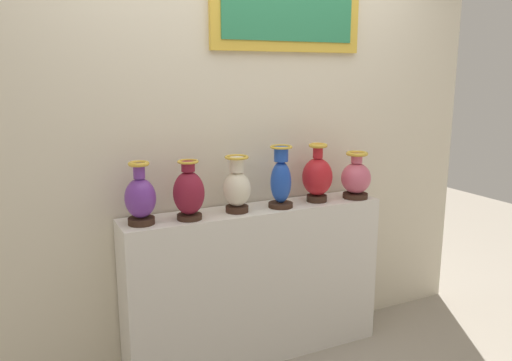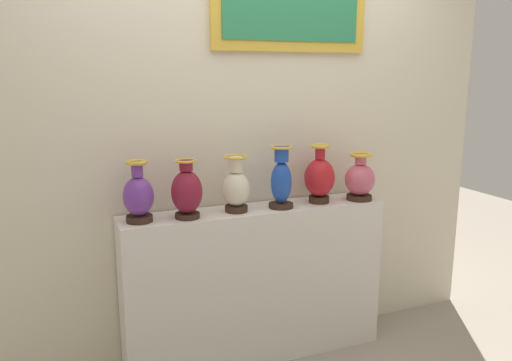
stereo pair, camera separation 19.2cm
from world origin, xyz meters
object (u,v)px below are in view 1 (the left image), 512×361
(vase_burgundy, at_px, (189,193))
(vase_crimson, at_px, (317,176))
(vase_sapphire, at_px, (281,180))
(vase_ivory, at_px, (237,187))
(vase_rose, at_px, (356,178))
(vase_violet, at_px, (140,198))

(vase_burgundy, distance_m, vase_crimson, 0.82)
(vase_sapphire, bearing_deg, vase_burgundy, -179.42)
(vase_ivory, distance_m, vase_rose, 0.80)
(vase_rose, bearing_deg, vase_ivory, 177.92)
(vase_burgundy, xyz_separation_m, vase_rose, (1.09, -0.01, -0.02))
(vase_ivory, height_order, vase_crimson, vase_crimson)
(vase_violet, xyz_separation_m, vase_sapphire, (0.81, -0.02, 0.02))
(vase_crimson, bearing_deg, vase_ivory, -179.46)
(vase_burgundy, bearing_deg, vase_ivory, 4.52)
(vase_burgundy, distance_m, vase_rose, 1.09)
(vase_violet, xyz_separation_m, vase_crimson, (1.08, 0.00, 0.02))
(vase_burgundy, height_order, vase_rose, vase_burgundy)
(vase_sapphire, distance_m, vase_rose, 0.53)
(vase_violet, xyz_separation_m, vase_burgundy, (0.25, -0.02, 0.01))
(vase_sapphire, bearing_deg, vase_ivory, 176.36)
(vase_rose, bearing_deg, vase_violet, 178.71)
(vase_violet, bearing_deg, vase_ivory, -0.14)
(vase_burgundy, distance_m, vase_ivory, 0.29)
(vase_violet, relative_size, vase_rose, 1.12)
(vase_ivory, relative_size, vase_sapphire, 0.88)
(vase_sapphire, relative_size, vase_crimson, 1.02)
(vase_violet, distance_m, vase_rose, 1.34)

